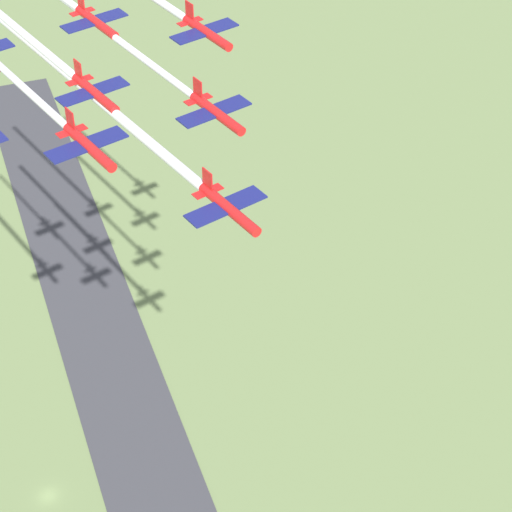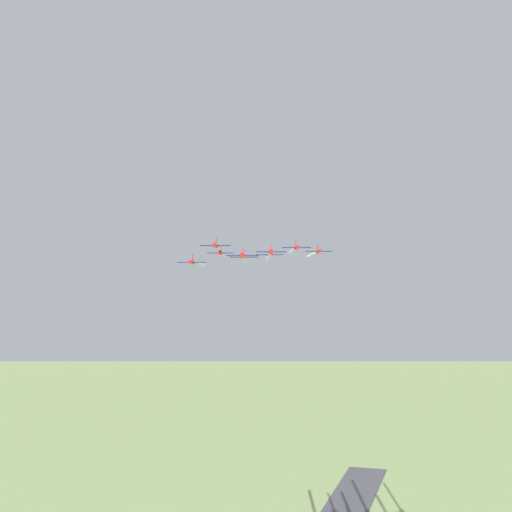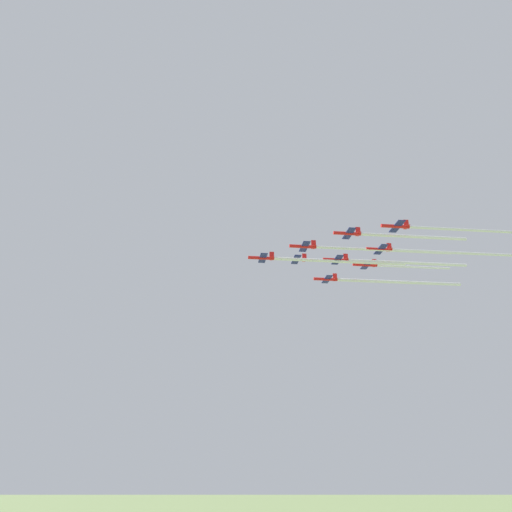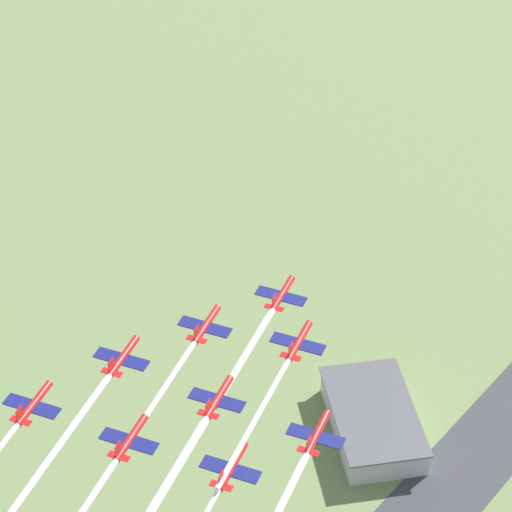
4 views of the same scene
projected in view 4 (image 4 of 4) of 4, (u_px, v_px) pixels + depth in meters
hangar at (373, 421)px, 343.15m from camera, size 39.65×23.21×8.74m
jet_0 at (282, 295)px, 208.41m from camera, size 9.11×8.93×3.21m
jet_1 at (205, 326)px, 199.69m from camera, size 9.11×8.93×3.21m
jet_2 at (298, 342)px, 193.76m from camera, size 9.11×8.93×3.21m
jet_3 at (122, 358)px, 190.78m from camera, size 9.11×8.93×3.21m
jet_4 at (217, 399)px, 187.82m from camera, size 9.11×8.93×3.21m
jet_5 at (316, 435)px, 184.00m from camera, size 9.11×8.93×3.21m
jet_6 at (33, 405)px, 183.42m from camera, size 9.11×8.93×3.21m
jet_7 at (130, 440)px, 179.29m from camera, size 9.11×8.93×3.21m
jet_8 at (231, 468)px, 174.13m from camera, size 9.11×8.93×3.21m
smoke_trail_0 at (214, 407)px, 187.15m from camera, size 42.75×27.03×1.19m
smoke_trail_1 at (125, 448)px, 178.24m from camera, size 43.06×27.07×0.91m
smoke_trail_2 at (255, 421)px, 180.13m from camera, size 24.79×15.77×0.87m
smoke_trail_3 at (48, 461)px, 173.74m from camera, size 32.83×20.83×1.05m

